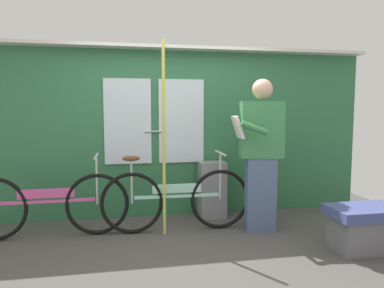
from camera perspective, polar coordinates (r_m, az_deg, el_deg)
The scene contains 8 objects.
ground_plane at distance 3.70m, azimuth -1.17°, elevation -17.21°, with size 6.40×4.08×0.04m, color #474442.
train_door_wall at distance 4.64m, azimuth -3.74°, elevation 2.47°, with size 5.40×0.28×2.23m.
bicycle_near_door at distance 4.10m, azimuth -2.60°, elevation -9.04°, with size 1.75×0.44×0.92m.
bicycle_leaning_behind at distance 4.21m, azimuth -22.87°, elevation -9.15°, with size 1.79×0.44×0.92m.
passenger_reading_newspaper at distance 4.09m, azimuth 11.18°, elevation -1.22°, with size 0.61×0.54×1.77m.
trash_bin_by_wall at distance 4.64m, azimuth 3.30°, elevation -7.47°, with size 0.34×0.28×0.74m, color gray.
handrail_pole at distance 3.89m, azimuth -4.64°, elevation 0.83°, with size 0.04×0.04×2.19m, color #C6C14C.
bench_seat_corner at distance 3.98m, azimuth 26.38°, elevation -12.14°, with size 0.70×0.44×0.45m.
Camera 1 is at (-0.55, -3.37, 1.41)m, focal length 32.49 mm.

